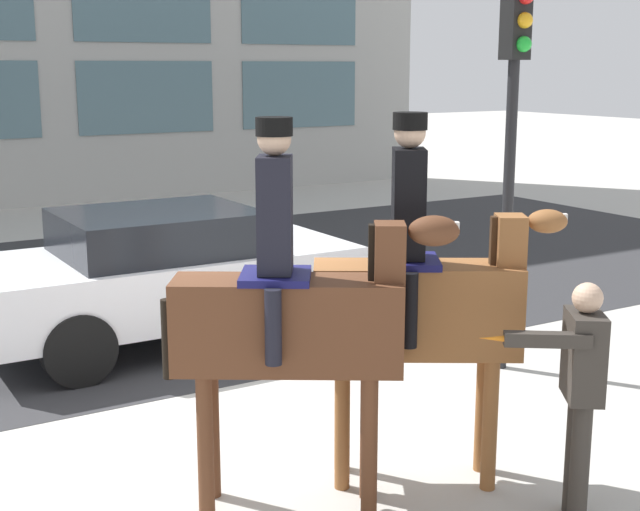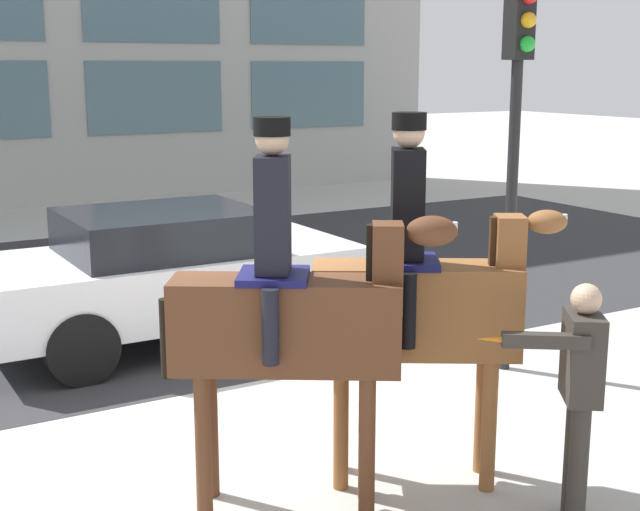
{
  "view_description": "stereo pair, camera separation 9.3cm",
  "coord_description": "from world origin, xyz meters",
  "views": [
    {
      "loc": [
        -3.19,
        -6.9,
        3.01
      ],
      "look_at": [
        0.25,
        -1.16,
        1.59
      ],
      "focal_mm": 50.0,
      "sensor_mm": 36.0,
      "label": 1
    },
    {
      "loc": [
        -3.11,
        -6.94,
        3.01
      ],
      "look_at": [
        0.25,
        -1.16,
        1.59
      ],
      "focal_mm": 50.0,
      "sensor_mm": 36.0,
      "label": 2
    }
  ],
  "objects": [
    {
      "name": "mounted_horse_lead",
      "position": [
        -0.4,
        -1.9,
        1.4
      ],
      "size": [
        1.77,
        1.28,
        2.7
      ],
      "rotation": [
        0.0,
        0.0,
        -0.56
      ],
      "color": "#59331E",
      "rests_on": "ground_plane"
    },
    {
      "name": "pedestrian_bystander",
      "position": [
        1.15,
        -3.0,
        0.97
      ],
      "size": [
        0.9,
        0.51,
        1.64
      ],
      "rotation": [
        0.0,
        0.0,
        2.53
      ],
      "color": "#332D28",
      "rests_on": "ground_plane"
    },
    {
      "name": "traffic_light",
      "position": [
        2.85,
        -0.44,
        2.56
      ],
      "size": [
        0.24,
        0.29,
        3.79
      ],
      "color": "black",
      "rests_on": "ground_plane"
    },
    {
      "name": "mounted_horse_companion",
      "position": [
        0.59,
        -1.99,
        1.39
      ],
      "size": [
        1.68,
        1.2,
        2.7
      ],
      "rotation": [
        0.0,
        0.0,
        -0.55
      ],
      "color": "brown",
      "rests_on": "ground_plane"
    },
    {
      "name": "ground_plane",
      "position": [
        0.0,
        0.0,
        0.0
      ],
      "size": [
        80.0,
        80.0,
        0.0
      ],
      "primitive_type": "plane",
      "color": "#B2AFA8"
    },
    {
      "name": "street_car_near_lane",
      "position": [
        0.25,
        2.14,
        0.79
      ],
      "size": [
        4.05,
        1.96,
        1.49
      ],
      "color": "silver",
      "rests_on": "ground_plane"
    },
    {
      "name": "road_surface",
      "position": [
        0.0,
        4.75,
        0.0
      ],
      "size": [
        22.94,
        8.5,
        0.01
      ],
      "color": "#2D2D30",
      "rests_on": "ground_plane"
    }
  ]
}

